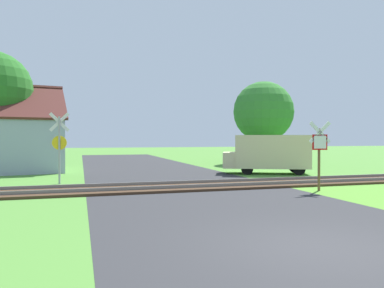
# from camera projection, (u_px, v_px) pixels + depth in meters

# --- Properties ---
(ground_plane) EXTENTS (160.00, 160.00, 0.00)m
(ground_plane) POSITION_uv_depth(u_px,v_px,m) (321.00, 249.00, 6.88)
(ground_plane) COLOR #4C8433
(road_asphalt) EXTENTS (8.12, 80.00, 0.01)m
(road_asphalt) POSITION_uv_depth(u_px,v_px,m) (269.00, 225.00, 8.80)
(road_asphalt) COLOR #2D2D30
(road_asphalt) RESTS_ON ground
(rail_track) EXTENTS (60.00, 2.60, 0.22)m
(rail_track) POSITION_uv_depth(u_px,v_px,m) (187.00, 186.00, 15.49)
(rail_track) COLOR #422D1E
(rail_track) RESTS_ON ground
(stop_sign_near) EXTENTS (0.87, 0.21, 2.72)m
(stop_sign_near) POSITION_uv_depth(u_px,v_px,m) (319.00, 149.00, 14.54)
(stop_sign_near) COLOR brown
(stop_sign_near) RESTS_ON ground
(crossing_sign_far) EXTENTS (0.88, 0.13, 3.23)m
(crossing_sign_far) POSITION_uv_depth(u_px,v_px,m) (59.00, 143.00, 16.81)
(crossing_sign_far) COLOR #9E9EA5
(crossing_sign_far) RESTS_ON ground
(house) EXTENTS (8.12, 6.97, 5.42)m
(house) POSITION_uv_depth(u_px,v_px,m) (0.00, 142.00, 22.78)
(house) COLOR #99A3B7
(house) RESTS_ON ground
(tree_far) EXTENTS (4.92, 4.92, 6.71)m
(tree_far) POSITION_uv_depth(u_px,v_px,m) (263.00, 112.00, 30.62)
(tree_far) COLOR #513823
(tree_far) RESTS_ON ground
(mail_truck) EXTENTS (5.23, 3.64, 2.24)m
(mail_truck) POSITION_uv_depth(u_px,v_px,m) (269.00, 152.00, 21.70)
(mail_truck) COLOR beige
(mail_truck) RESTS_ON ground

